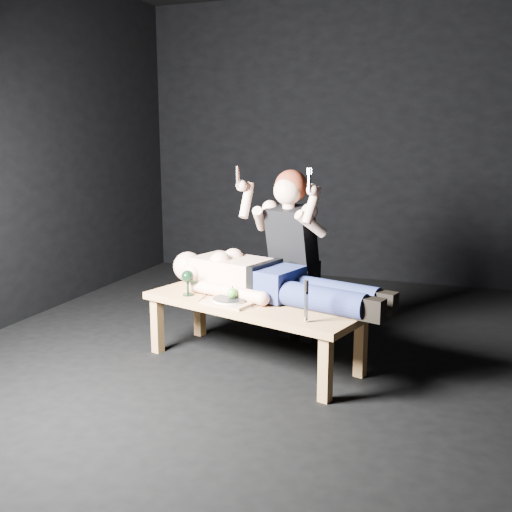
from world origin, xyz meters
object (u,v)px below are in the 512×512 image
Objects in this scene: kneeling_woman at (297,254)px; serving_tray at (229,302)px; lying_man at (272,277)px; carving_knife at (306,301)px; table at (254,332)px; goblet at (188,283)px.

kneeling_woman reaches higher than serving_tray.
lying_man reaches higher than carving_knife.
serving_tray is at bearing -115.54° from lying_man.
table is 1.14× the size of kneeling_woman.
lying_man is at bearing 14.75° from goblet.
lying_man is 0.59m from goblet.
table is 0.67m from carving_knife.
kneeling_woman is 0.87m from goblet.
carving_knife is (0.46, -0.33, 0.35)m from table.
carving_knife is (0.94, -0.30, 0.04)m from goblet.
table is at bearing 3.13° from goblet.
lying_man reaches higher than goblet.
goblet is 0.70× the size of carving_knife.
kneeling_woman is 0.77m from serving_tray.
serving_tray is (-0.22, -0.24, -0.13)m from lying_man.
kneeling_woman is at bearing 92.09° from table.
kneeling_woman reaches higher than lying_man.
lying_man is at bearing 70.26° from table.
kneeling_woman is (0.05, 0.45, 0.08)m from lying_man.
kneeling_woman is 7.48× the size of goblet.
lying_man is 0.35m from serving_tray.
lying_man is 6.58× the size of carving_knife.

